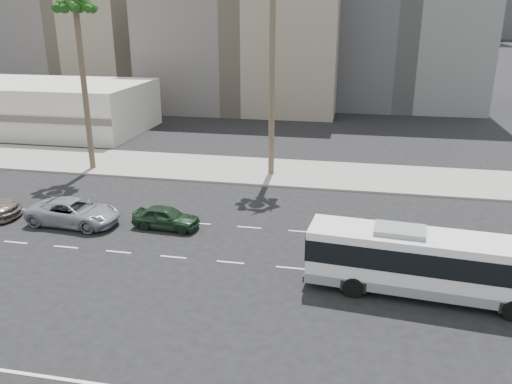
% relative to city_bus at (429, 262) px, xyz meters
% --- Properties ---
extents(ground, '(700.00, 700.00, 0.00)m').
position_rel_city_bus_xyz_m(ground, '(-6.21, 1.26, -1.59)').
color(ground, black).
rests_on(ground, ground).
extents(sidewalk_north, '(120.00, 7.00, 0.15)m').
position_rel_city_bus_xyz_m(sidewalk_north, '(-6.21, 16.76, -1.51)').
color(sidewalk_north, gray).
rests_on(sidewalk_north, ground).
extents(commercial_low, '(22.00, 12.16, 5.00)m').
position_rel_city_bus_xyz_m(commercial_low, '(-36.21, 27.25, 0.91)').
color(commercial_low, beige).
rests_on(commercial_low, ground).
extents(midrise_beige_west, '(24.00, 18.00, 18.00)m').
position_rel_city_bus_xyz_m(midrise_beige_west, '(-18.21, 46.26, 7.41)').
color(midrise_beige_west, slate).
rests_on(midrise_beige_west, ground).
extents(midrise_gray_center, '(20.00, 20.00, 26.00)m').
position_rel_city_bus_xyz_m(midrise_gray_center, '(1.79, 53.26, 11.41)').
color(midrise_gray_center, '#4F5053').
rests_on(midrise_gray_center, ground).
extents(midrise_beige_far, '(18.00, 16.00, 15.00)m').
position_rel_city_bus_xyz_m(midrise_beige_far, '(-44.21, 51.26, 5.91)').
color(midrise_beige_far, slate).
rests_on(midrise_beige_far, ground).
extents(city_bus, '(10.70, 3.35, 3.02)m').
position_rel_city_bus_xyz_m(city_bus, '(0.00, 0.00, 0.00)').
color(city_bus, white).
rests_on(city_bus, ground).
extents(car_a, '(1.82, 3.97, 1.32)m').
position_rel_city_bus_xyz_m(car_a, '(-13.89, 4.78, -0.93)').
color(car_a, '#1A321F').
rests_on(car_a, ground).
extents(car_b, '(2.82, 5.56, 1.51)m').
position_rel_city_bus_xyz_m(car_b, '(-19.39, 4.26, -0.83)').
color(car_b, gray).
rests_on(car_b, ground).
extents(palm_mid, '(4.41, 4.41, 13.66)m').
position_rel_city_bus_xyz_m(palm_mid, '(-23.86, 14.79, 10.70)').
color(palm_mid, brown).
rests_on(palm_mid, ground).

